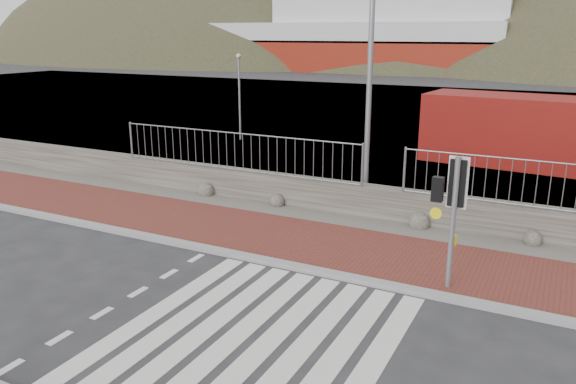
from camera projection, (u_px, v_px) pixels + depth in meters
The scene contains 14 objects.
ground at pixel (253, 339), 9.71m from camera, with size 220.00×220.00×0.00m, color #28282B.
sidewalk_far at pixel (347, 250), 13.56m from camera, with size 40.00×3.00×0.08m, color maroon.
kerb_far at pixel (322, 272), 12.27m from camera, with size 40.00×0.25×0.12m, color gray.
zebra_crossing at pixel (253, 338), 9.71m from camera, with size 4.62×5.60×0.01m.
gravel_strip at pixel (373, 226), 15.28m from camera, with size 40.00×1.50×0.06m, color #59544C.
stone_wall at pixel (383, 203), 15.85m from camera, with size 40.00×0.60×0.90m, color #464239.
railing at pixel (384, 157), 15.34m from camera, with size 18.07×0.07×1.22m.
quay at pixel (488, 120), 33.64m from camera, with size 120.00×40.00×0.50m, color #4C4C4F.
water at pixel (533, 78), 63.65m from camera, with size 220.00×50.00×0.05m, color #3F4C54.
ferry at pixel (347, 30), 77.17m from camera, with size 50.00×16.00×20.00m.
hills_backdrop at pixel (573, 217), 88.51m from camera, with size 254.00×90.00×100.00m.
traffic_signal_far at pixel (453, 194), 11.01m from camera, with size 0.67×0.26×2.81m.
streetlight at pixel (376, 34), 15.53m from camera, with size 1.90×0.48×8.97m.
shipping_container at pixel (510, 130), 22.32m from camera, with size 6.50×2.71×2.71m, color maroon.
Camera 1 is at (4.45, -7.43, 5.12)m, focal length 35.00 mm.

